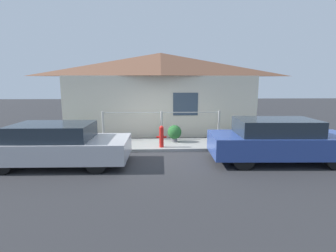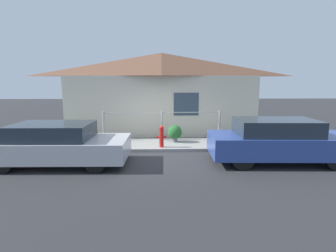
# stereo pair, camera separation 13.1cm
# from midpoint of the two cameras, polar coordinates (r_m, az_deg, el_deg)

# --- Properties ---
(ground_plane) EXTENTS (60.00, 60.00, 0.00)m
(ground_plane) POSITION_cam_midpoint_polar(r_m,az_deg,el_deg) (9.42, -1.63, -5.72)
(ground_plane) COLOR #2D2D30
(sidewalk) EXTENTS (24.00, 1.77, 0.11)m
(sidewalk) POSITION_cam_midpoint_polar(r_m,az_deg,el_deg) (10.27, -1.70, -4.11)
(sidewalk) COLOR gray
(sidewalk) RESTS_ON ground_plane
(house) EXTENTS (9.04, 2.23, 3.83)m
(house) POSITION_cam_midpoint_polar(r_m,az_deg,el_deg) (12.52, -1.92, 12.22)
(house) COLOR beige
(house) RESTS_ON ground_plane
(fence) EXTENTS (4.90, 0.10, 1.18)m
(fence) POSITION_cam_midpoint_polar(r_m,az_deg,el_deg) (10.85, -1.77, 0.43)
(fence) COLOR #999993
(fence) RESTS_ON sidewalk
(car_left) EXTENTS (4.14, 1.86, 1.26)m
(car_left) POSITION_cam_midpoint_polar(r_m,az_deg,el_deg) (8.56, -23.24, -3.70)
(car_left) COLOR #B7B7BC
(car_left) RESTS_ON ground_plane
(car_right) EXTENTS (4.35, 1.83, 1.36)m
(car_right) POSITION_cam_midpoint_polar(r_m,az_deg,el_deg) (8.81, 22.61, -2.92)
(car_right) COLOR #2D4793
(car_right) RESTS_ON ground_plane
(fire_hydrant) EXTENTS (0.38, 0.17, 0.80)m
(fire_hydrant) POSITION_cam_midpoint_polar(r_m,az_deg,el_deg) (9.60, -1.82, -2.17)
(fire_hydrant) COLOR red
(fire_hydrant) RESTS_ON sidewalk
(potted_plant_near_hydrant) EXTENTS (0.56, 0.56, 0.68)m
(potted_plant_near_hydrant) POSITION_cam_midpoint_polar(r_m,az_deg,el_deg) (10.44, 1.07, -1.40)
(potted_plant_near_hydrant) COLOR slate
(potted_plant_near_hydrant) RESTS_ON sidewalk
(potted_plant_by_fence) EXTENTS (0.54, 0.54, 0.62)m
(potted_plant_by_fence) POSITION_cam_midpoint_polar(r_m,az_deg,el_deg) (11.18, -19.72, -1.48)
(potted_plant_by_fence) COLOR slate
(potted_plant_by_fence) RESTS_ON sidewalk
(potted_plant_corner) EXTENTS (0.42, 0.42, 0.58)m
(potted_plant_corner) POSITION_cam_midpoint_polar(r_m,az_deg,el_deg) (11.04, 15.02, -1.39)
(potted_plant_corner) COLOR #9E5638
(potted_plant_corner) RESTS_ON sidewalk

